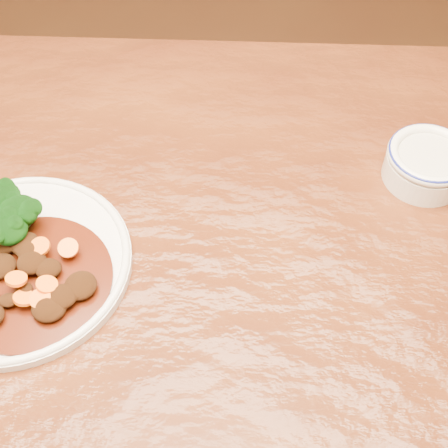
{
  "coord_description": "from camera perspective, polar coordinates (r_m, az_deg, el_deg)",
  "views": [
    {
      "loc": [
        0.08,
        -0.47,
        1.4
      ],
      "look_at": [
        0.06,
        0.03,
        0.77
      ],
      "focal_mm": 50.0,
      "sensor_mm": 36.0,
      "label": 1
    }
  ],
  "objects": [
    {
      "name": "ground",
      "position": [
        1.48,
        -2.5,
        -19.54
      ],
      "size": [
        4.0,
        4.0,
        0.0
      ],
      "primitive_type": "plane",
      "color": "#4A2312",
      "rests_on": "ground"
    },
    {
      "name": "dip_bowl",
      "position": [
        0.91,
        18.09,
        5.35
      ],
      "size": [
        0.12,
        0.12,
        0.05
      ],
      "rotation": [
        0.0,
        0.0,
        -0.24
      ],
      "color": "silver",
      "rests_on": "dining_table"
    },
    {
      "name": "dining_table",
      "position": [
        0.88,
        -4.0,
        -5.31
      ],
      "size": [
        1.51,
        0.91,
        0.75
      ],
      "rotation": [
        0.0,
        0.0,
        0.01
      ],
      "color": "#59290F",
      "rests_on": "ground"
    },
    {
      "name": "mince_stew",
      "position": [
        0.79,
        -17.33,
        -4.68
      ],
      "size": [
        0.2,
        0.2,
        0.03
      ],
      "color": "#461607",
      "rests_on": "dinner_plate"
    },
    {
      "name": "dinner_plate",
      "position": [
        0.83,
        -18.39,
        -3.43
      ],
      "size": [
        0.29,
        0.29,
        0.02
      ],
      "rotation": [
        0.0,
        0.0,
        -0.37
      ],
      "color": "silver",
      "rests_on": "dining_table"
    }
  ]
}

